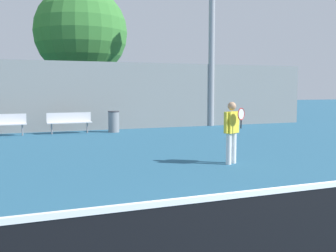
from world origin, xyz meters
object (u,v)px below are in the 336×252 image
object	(u,v)px
tennis_net	(312,238)
tree_green_broad	(81,33)
light_pole_far_right	(212,33)
bench_courtside_near	(69,120)
bench_courtside_far	(4,122)
tennis_player	(232,129)
trash_bin	(114,122)

from	to	relation	value
tennis_net	tree_green_broad	bearing A→B (deg)	87.22
light_pole_far_right	tree_green_broad	xyz separation A→B (m)	(-5.89, 4.63, 0.33)
tennis_net	bench_courtside_near	size ratio (longest dim) A/B	6.46
bench_courtside_near	bench_courtside_far	size ratio (longest dim) A/B	1.07
tennis_player	bench_courtside_near	size ratio (longest dim) A/B	0.86
light_pole_far_right	trash_bin	distance (m)	7.00
tennis_player	bench_courtside_near	distance (m)	9.04
tennis_net	bench_courtside_far	bearing A→B (deg)	102.06
bench_courtside_far	trash_bin	distance (m)	4.52
bench_courtside_near	light_pole_far_right	size ratio (longest dim) A/B	0.22
tennis_player	bench_courtside_far	bearing A→B (deg)	96.56
bench_courtside_near	trash_bin	size ratio (longest dim) A/B	2.00
tennis_net	bench_courtside_near	distance (m)	14.43
tennis_player	light_pole_far_right	size ratio (longest dim) A/B	0.19
bench_courtside_near	tree_green_broad	world-z (taller)	tree_green_broad
bench_courtside_near	tree_green_broad	xyz separation A→B (m)	(1.44, 5.58, 4.51)
tennis_net	trash_bin	xyz separation A→B (m)	(1.44, 14.21, -0.07)
trash_bin	tennis_player	bearing A→B (deg)	-82.13
bench_courtside_far	light_pole_far_right	world-z (taller)	light_pole_far_right
bench_courtside_near	trash_bin	xyz separation A→B (m)	(1.90, -0.21, -0.10)
bench_courtside_near	tree_green_broad	distance (m)	7.31
bench_courtside_far	tree_green_broad	size ratio (longest dim) A/B	0.23
trash_bin	tree_green_broad	xyz separation A→B (m)	(-0.46, 5.79, 4.60)
bench_courtside_far	light_pole_far_right	distance (m)	10.82
tennis_net	trash_bin	distance (m)	14.28
bench_courtside_near	bench_courtside_far	xyz separation A→B (m)	(-2.61, -0.00, -0.00)
light_pole_far_right	tree_green_broad	world-z (taller)	light_pole_far_right
tennis_net	bench_courtside_far	size ratio (longest dim) A/B	6.93
light_pole_far_right	tennis_player	bearing A→B (deg)	-114.36
tennis_net	bench_courtside_near	xyz separation A→B (m)	(-0.46, 14.42, 0.02)
trash_bin	bench_courtside_far	bearing A→B (deg)	177.38
tennis_player	bench_courtside_far	size ratio (longest dim) A/B	0.92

